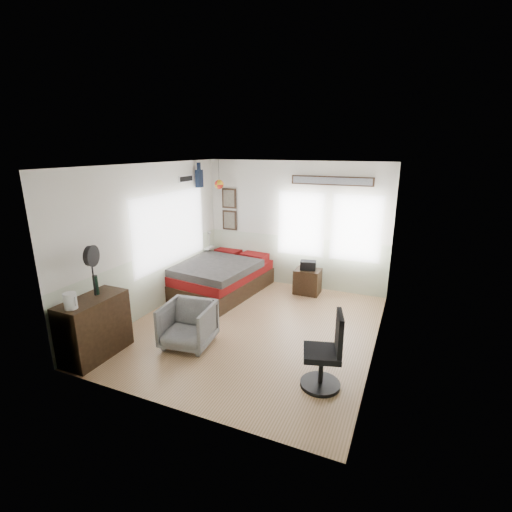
% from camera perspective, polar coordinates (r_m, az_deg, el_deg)
% --- Properties ---
extents(ground_plane, '(4.00, 4.50, 0.01)m').
position_cam_1_polar(ground_plane, '(6.46, -0.61, -10.91)').
color(ground_plane, olive).
extents(room_shell, '(4.02, 4.52, 2.71)m').
position_cam_1_polar(room_shell, '(6.10, -0.60, 3.63)').
color(room_shell, beige).
rests_on(room_shell, ground_plane).
extents(wall_decor, '(3.55, 1.32, 1.44)m').
position_cam_1_polar(wall_decor, '(8.03, -2.18, 10.23)').
color(wall_decor, '#352214').
rests_on(wall_decor, room_shell).
extents(bed, '(1.72, 2.27, 0.68)m').
position_cam_1_polar(bed, '(7.88, -5.60, -3.16)').
color(bed, '#382416').
rests_on(bed, ground_plane).
extents(dresser, '(0.48, 1.00, 0.90)m').
position_cam_1_polar(dresser, '(5.95, -23.60, -10.01)').
color(dresser, '#382416').
rests_on(dresser, ground_plane).
extents(armchair, '(0.82, 0.84, 0.68)m').
position_cam_1_polar(armchair, '(5.87, -10.42, -10.36)').
color(armchair, gray).
rests_on(armchair, ground_plane).
extents(nightstand, '(0.52, 0.42, 0.52)m').
position_cam_1_polar(nightstand, '(7.85, 7.92, -3.88)').
color(nightstand, '#382416').
rests_on(nightstand, ground_plane).
extents(task_chair, '(0.56, 0.56, 1.03)m').
position_cam_1_polar(task_chair, '(4.91, 10.76, -15.09)').
color(task_chair, black).
rests_on(task_chair, ground_plane).
extents(kettle, '(0.19, 0.17, 0.22)m').
position_cam_1_polar(kettle, '(5.50, -26.66, -6.19)').
color(kettle, silver).
rests_on(kettle, dresser).
extents(bottle, '(0.07, 0.07, 0.29)m').
position_cam_1_polar(bottle, '(5.85, -23.43, -4.12)').
color(bottle, black).
rests_on(bottle, dresser).
extents(stand_fan, '(0.16, 0.30, 0.75)m').
position_cam_1_polar(stand_fan, '(5.68, -24.01, -0.13)').
color(stand_fan, black).
rests_on(stand_fan, dresser).
extents(black_bag, '(0.35, 0.26, 0.19)m').
position_cam_1_polar(black_bag, '(7.73, 8.02, -1.43)').
color(black_bag, black).
rests_on(black_bag, nightstand).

